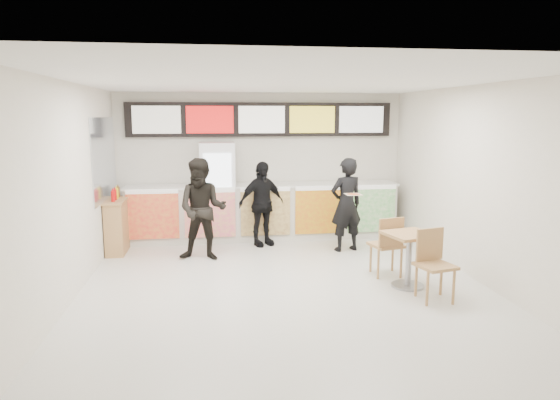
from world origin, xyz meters
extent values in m
plane|color=beige|center=(0.00, 0.00, 0.00)|extent=(7.00, 7.00, 0.00)
plane|color=white|center=(0.00, 0.00, 3.00)|extent=(7.00, 7.00, 0.00)
plane|color=silver|center=(0.00, 3.50, 1.50)|extent=(6.00, 0.00, 6.00)
plane|color=silver|center=(-3.00, 0.00, 1.50)|extent=(0.00, 7.00, 7.00)
plane|color=silver|center=(3.00, 0.00, 1.50)|extent=(0.00, 7.00, 7.00)
cube|color=silver|center=(0.00, 3.10, 0.55)|extent=(5.50, 0.70, 1.10)
cube|color=silver|center=(0.00, 3.10, 1.12)|extent=(5.56, 0.76, 0.04)
cube|color=red|center=(-2.20, 2.72, 0.61)|extent=(0.99, 0.02, 0.90)
cube|color=#ED3479|center=(-1.10, 2.72, 0.61)|extent=(0.99, 0.02, 0.90)
cube|color=brown|center=(0.00, 2.72, 0.61)|extent=(0.99, 0.02, 0.90)
cube|color=gold|center=(1.10, 2.72, 0.61)|extent=(0.99, 0.02, 0.90)
cube|color=green|center=(2.20, 2.72, 0.61)|extent=(0.99, 0.02, 0.90)
cube|color=black|center=(0.00, 3.42, 2.45)|extent=(5.50, 0.12, 0.70)
cube|color=beige|center=(-2.12, 3.35, 2.45)|extent=(0.95, 0.02, 0.55)
cube|color=red|center=(-1.06, 3.35, 2.45)|extent=(0.95, 0.02, 0.55)
cube|color=white|center=(0.00, 3.35, 2.45)|extent=(0.95, 0.02, 0.55)
cube|color=yellow|center=(1.06, 3.35, 2.45)|extent=(0.95, 0.02, 0.55)
cube|color=silver|center=(2.12, 3.35, 2.45)|extent=(0.95, 0.02, 0.55)
cube|color=white|center=(-0.93, 3.12, 1.00)|extent=(0.70, 0.65, 2.00)
cube|color=white|center=(-0.93, 2.78, 1.05)|extent=(0.54, 0.02, 1.50)
cylinder|color=#248F1A|center=(-1.14, 2.82, 0.45)|extent=(0.07, 0.07, 0.22)
cylinder|color=orange|center=(-1.00, 2.82, 0.45)|extent=(0.07, 0.07, 0.22)
cylinder|color=red|center=(-0.86, 2.82, 0.45)|extent=(0.07, 0.07, 0.22)
cylinder|color=#1834B8|center=(-0.72, 2.82, 0.45)|extent=(0.07, 0.07, 0.22)
cylinder|color=orange|center=(-1.14, 2.82, 0.83)|extent=(0.07, 0.07, 0.22)
cylinder|color=red|center=(-1.00, 2.82, 0.83)|extent=(0.07, 0.07, 0.22)
cylinder|color=#1834B8|center=(-0.86, 2.82, 0.83)|extent=(0.07, 0.07, 0.22)
cylinder|color=#248F1A|center=(-0.72, 2.82, 0.83)|extent=(0.07, 0.07, 0.22)
cylinder|color=red|center=(-1.14, 2.82, 1.21)|extent=(0.07, 0.07, 0.22)
cylinder|color=#1834B8|center=(-1.00, 2.82, 1.21)|extent=(0.07, 0.07, 0.22)
cylinder|color=#248F1A|center=(-0.86, 2.82, 1.21)|extent=(0.07, 0.07, 0.22)
cylinder|color=orange|center=(-0.72, 2.82, 1.21)|extent=(0.07, 0.07, 0.22)
cylinder|color=#1834B8|center=(-1.14, 2.82, 1.59)|extent=(0.07, 0.07, 0.22)
cylinder|color=#248F1A|center=(-1.00, 2.82, 1.59)|extent=(0.07, 0.07, 0.22)
cylinder|color=orange|center=(-0.86, 2.82, 1.59)|extent=(0.07, 0.07, 0.22)
cylinder|color=red|center=(-0.72, 2.82, 1.59)|extent=(0.07, 0.07, 0.22)
cube|color=#B2B7BF|center=(-2.99, 2.45, 1.75)|extent=(0.01, 2.00, 1.50)
imported|color=black|center=(1.44, 1.93, 0.88)|extent=(0.73, 0.57, 1.76)
imported|color=black|center=(-1.23, 1.70, 0.90)|extent=(0.99, 0.84, 1.80)
imported|color=black|center=(-0.10, 2.54, 0.83)|extent=(1.05, 0.76, 1.66)
cube|color=beige|center=(1.44, 1.48, 1.15)|extent=(0.28, 0.28, 0.01)
cone|color=#CC7233|center=(1.44, 1.48, 1.16)|extent=(0.36, 0.36, 0.02)
cube|color=tan|center=(1.82, -0.18, 0.80)|extent=(0.79, 0.79, 0.04)
cylinder|color=gray|center=(1.82, -0.18, 0.40)|extent=(0.09, 0.09, 0.79)
cylinder|color=gray|center=(1.82, -0.18, 0.02)|extent=(0.48, 0.48, 0.03)
cube|color=tan|center=(1.96, -0.77, 0.49)|extent=(0.56, 0.56, 0.04)
cube|color=tan|center=(1.96, -0.56, 0.75)|extent=(0.43, 0.13, 0.46)
cube|color=tan|center=(1.68, 0.41, 0.49)|extent=(0.56, 0.56, 0.04)
cube|color=tan|center=(1.68, 0.20, 0.75)|extent=(0.43, 0.13, 0.46)
cube|color=tan|center=(-2.82, 2.41, 0.48)|extent=(0.32, 0.85, 0.96)
cube|color=tan|center=(-2.82, 2.41, 0.98)|extent=(0.36, 0.89, 0.04)
cylinder|color=red|center=(-2.82, 2.17, 1.10)|extent=(0.06, 0.06, 0.19)
cylinder|color=red|center=(-2.82, 2.35, 1.10)|extent=(0.06, 0.06, 0.19)
cylinder|color=yellow|center=(-2.82, 2.53, 1.10)|extent=(0.06, 0.06, 0.19)
cylinder|color=brown|center=(-2.82, 2.70, 1.10)|extent=(0.06, 0.06, 0.19)
camera|label=1|loc=(-1.06, -7.00, 2.53)|focal=32.00mm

